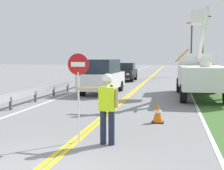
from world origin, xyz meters
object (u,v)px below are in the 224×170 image
at_px(flagger_worker, 107,104).
at_px(utility_bucket_truck, 200,72).
at_px(oncoming_sedan_second, 125,72).
at_px(traffic_cone_lead, 158,113).
at_px(utility_pole_mid, 202,42).
at_px(stop_sign_paddle, 78,78).
at_px(utility_pole_far, 191,44).
at_px(oncoming_suv_nearest, 102,76).

distance_m(flagger_worker, utility_bucket_truck, 10.64).
height_order(oncoming_sedan_second, traffic_cone_lead, oncoming_sedan_second).
distance_m(flagger_worker, utility_pole_mid, 30.66).
relative_size(utility_bucket_truck, oncoming_sedan_second, 1.67).
distance_m(stop_sign_paddle, utility_bucket_truck, 10.84).
relative_size(stop_sign_paddle, oncoming_sedan_second, 0.57).
bearing_deg(utility_pole_far, flagger_worker, -95.64).
bearing_deg(flagger_worker, stop_sign_paddle, 176.39).
relative_size(utility_pole_mid, traffic_cone_lead, 10.96).
distance_m(oncoming_suv_nearest, utility_pole_mid, 21.25).
bearing_deg(oncoming_sedan_second, stop_sign_paddle, -84.09).
relative_size(utility_bucket_truck, utility_pole_mid, 0.90).
bearing_deg(traffic_cone_lead, flagger_worker, -111.86).
bearing_deg(oncoming_sedan_second, utility_pole_far, 73.67).
xyz_separation_m(utility_pole_far, traffic_cone_lead, (-3.38, -42.92, -4.20)).
bearing_deg(traffic_cone_lead, utility_bucket_truck, 75.21).
distance_m(stop_sign_paddle, oncoming_sedan_second, 20.59).
height_order(stop_sign_paddle, traffic_cone_lead, stop_sign_paddle).
relative_size(flagger_worker, traffic_cone_lead, 2.61).
distance_m(oncoming_suv_nearest, traffic_cone_lead, 8.59).
bearing_deg(traffic_cone_lead, oncoming_suv_nearest, 116.50).
bearing_deg(flagger_worker, utility_pole_mid, 80.66).
relative_size(oncoming_suv_nearest, traffic_cone_lead, 6.67).
bearing_deg(oncoming_sedan_second, traffic_cone_lead, -77.17).
height_order(utility_bucket_truck, traffic_cone_lead, utility_bucket_truck).
xyz_separation_m(flagger_worker, utility_pole_far, (4.52, 45.76, 3.49)).
bearing_deg(oncoming_suv_nearest, utility_pole_far, 78.46).
relative_size(utility_bucket_truck, utility_pole_far, 0.79).
bearing_deg(utility_pole_far, oncoming_sedan_second, -106.33).
bearing_deg(oncoming_suv_nearest, traffic_cone_lead, -63.50).
bearing_deg(utility_pole_mid, flagger_worker, -99.34).
xyz_separation_m(flagger_worker, utility_pole_mid, (4.95, 30.11, 2.97)).
distance_m(utility_pole_mid, traffic_cone_lead, 27.78).
distance_m(flagger_worker, oncoming_suv_nearest, 10.84).
height_order(flagger_worker, utility_pole_mid, utility_pole_mid).
bearing_deg(utility_pole_far, oncoming_suv_nearest, -101.54).
xyz_separation_m(oncoming_suv_nearest, utility_pole_far, (7.20, 35.26, 3.48)).
height_order(utility_bucket_truck, oncoming_sedan_second, utility_bucket_truck).
xyz_separation_m(oncoming_suv_nearest, traffic_cone_lead, (3.82, -7.66, -0.72)).
relative_size(flagger_worker, utility_bucket_truck, 0.27).
xyz_separation_m(flagger_worker, traffic_cone_lead, (1.14, 2.84, -0.71)).
distance_m(flagger_worker, oncoming_sedan_second, 20.71).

